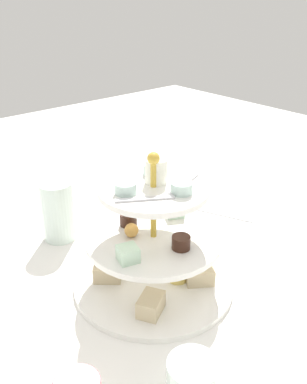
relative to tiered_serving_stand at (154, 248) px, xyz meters
name	(u,v)px	position (x,y,z in m)	size (l,w,h in m)	color
ground_plane	(154,285)	(0.00, 0.00, -0.08)	(2.40, 2.40, 0.00)	white
tiered_serving_stand	(154,248)	(0.00, 0.00, 0.00)	(0.28, 0.28, 0.25)	white
water_glass_tall_right	(58,211)	(-0.04, 0.25, -0.01)	(0.07, 0.07, 0.13)	silver
butter_knife_left	(217,213)	(0.29, 0.10, -0.08)	(0.17, 0.01, 0.00)	silver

